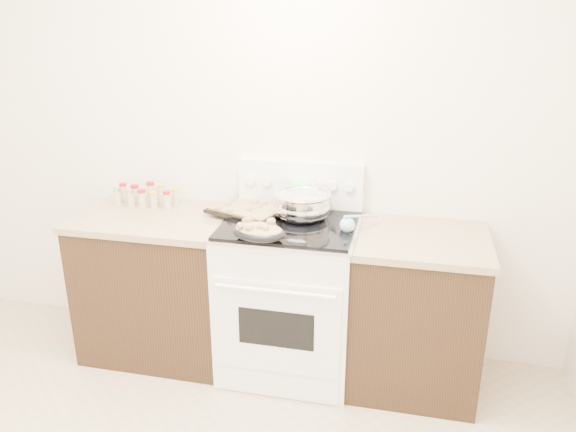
# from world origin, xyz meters

# --- Properties ---
(room_shell) EXTENTS (4.10, 3.60, 2.75)m
(room_shell) POSITION_xyz_m (0.00, 0.00, 1.70)
(room_shell) COLOR white
(room_shell) RESTS_ON ground
(counter_left) EXTENTS (0.93, 0.67, 0.92)m
(counter_left) POSITION_xyz_m (-0.48, 1.43, 0.46)
(counter_left) COLOR black
(counter_left) RESTS_ON ground
(counter_right) EXTENTS (0.73, 0.67, 0.92)m
(counter_right) POSITION_xyz_m (1.08, 1.43, 0.46)
(counter_right) COLOR black
(counter_right) RESTS_ON ground
(kitchen_range) EXTENTS (0.78, 0.73, 1.22)m
(kitchen_range) POSITION_xyz_m (0.35, 1.42, 0.49)
(kitchen_range) COLOR white
(kitchen_range) RESTS_ON ground
(mixing_bowl) EXTENTS (0.40, 0.40, 0.20)m
(mixing_bowl) POSITION_xyz_m (0.40, 1.51, 1.02)
(mixing_bowl) COLOR silver
(mixing_bowl) RESTS_ON kitchen_range
(roasting_pan) EXTENTS (0.32, 0.25, 0.11)m
(roasting_pan) POSITION_xyz_m (0.24, 1.14, 0.99)
(roasting_pan) COLOR black
(roasting_pan) RESTS_ON kitchen_range
(baking_sheet) EXTENTS (0.51, 0.43, 0.06)m
(baking_sheet) POSITION_xyz_m (0.07, 1.53, 0.96)
(baking_sheet) COLOR black
(baking_sheet) RESTS_ON kitchen_range
(wooden_spoon) EXTENTS (0.20, 0.18, 0.04)m
(wooden_spoon) POSITION_xyz_m (0.14, 1.38, 0.95)
(wooden_spoon) COLOR tan
(wooden_spoon) RESTS_ON kitchen_range
(blue_ladle) EXTENTS (0.20, 0.24, 0.10)m
(blue_ladle) POSITION_xyz_m (0.69, 1.38, 0.98)
(blue_ladle) COLOR #90BFD7
(blue_ladle) RESTS_ON kitchen_range
(spice_jars) EXTENTS (0.40, 0.15, 0.13)m
(spice_jars) POSITION_xyz_m (-0.62, 1.59, 0.98)
(spice_jars) COLOR #BFB28C
(spice_jars) RESTS_ON counter_left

